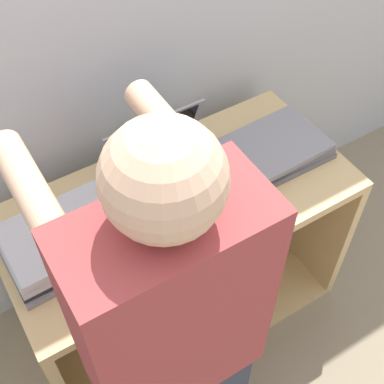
{
  "coord_description": "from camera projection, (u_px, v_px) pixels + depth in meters",
  "views": [
    {
      "loc": [
        -0.54,
        -0.68,
        2.07
      ],
      "look_at": [
        0.0,
        0.2,
        0.84
      ],
      "focal_mm": 50.0,
      "sensor_mm": 36.0,
      "label": 1
    }
  ],
  "objects": [
    {
      "name": "laptop_open",
      "position": [
        169.0,
        177.0,
        1.74
      ],
      "size": [
        0.35,
        0.34,
        0.25
      ],
      "color": "gray",
      "rests_on": "cart"
    },
    {
      "name": "laptop_stack_left",
      "position": [
        66.0,
        240.0,
        1.58
      ],
      "size": [
        0.37,
        0.26,
        0.1
      ],
      "color": "gray",
      "rests_on": "cart"
    },
    {
      "name": "laptop_stack_right",
      "position": [
        274.0,
        149.0,
        1.85
      ],
      "size": [
        0.37,
        0.27,
        0.06
      ],
      "color": "slate",
      "rests_on": "cart"
    },
    {
      "name": "person",
      "position": [
        173.0,
        358.0,
        1.33
      ],
      "size": [
        0.4,
        0.52,
        1.56
      ],
      "color": "#2D3342",
      "rests_on": "ground_plane"
    },
    {
      "name": "wall_back",
      "position": [
        109.0,
        10.0,
        1.6
      ],
      "size": [
        8.0,
        0.05,
        2.4
      ],
      "color": "silver",
      "rests_on": "ground_plane"
    },
    {
      "name": "ground_plane",
      "position": [
        218.0,
        359.0,
        2.14
      ],
      "size": [
        12.0,
        12.0,
        0.0
      ],
      "primitive_type": "plane",
      "color": "gray"
    },
    {
      "name": "inventory_tag",
      "position": [
        71.0,
        244.0,
        1.5
      ],
      "size": [
        0.06,
        0.02,
        0.01
      ],
      "color": "red",
      "rests_on": "laptop_stack_left"
    },
    {
      "name": "cart",
      "position": [
        171.0,
        246.0,
        2.06
      ],
      "size": [
        1.19,
        0.57,
        0.72
      ],
      "color": "tan",
      "rests_on": "ground_plane"
    }
  ]
}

